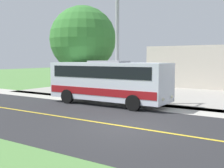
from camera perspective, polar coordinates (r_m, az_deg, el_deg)
name	(u,v)px	position (r m, az deg, el deg)	size (l,w,h in m)	color
ground_plane	(125,127)	(11.99, 2.71, -8.67)	(120.00, 120.00, 0.00)	#548442
road_surface	(125,127)	(11.99, 2.71, -8.65)	(8.00, 100.00, 0.01)	#28282B
sidewalk	(171,108)	(16.59, 11.89, -4.87)	(2.40, 100.00, 0.01)	#B2ADA3
road_centre_line	(125,126)	(11.99, 2.71, -8.62)	(0.16, 100.00, 0.00)	gold
shuttle_bus_front	(109,80)	(17.53, -0.68, 0.76)	(2.59, 7.89, 2.74)	silver
street_light_pole	(116,35)	(17.71, 0.87, 9.90)	(1.97, 0.24, 7.83)	#9E9EA3
tree_curbside	(83,39)	(22.51, -5.93, 9.05)	(5.21, 5.21, 7.01)	brown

